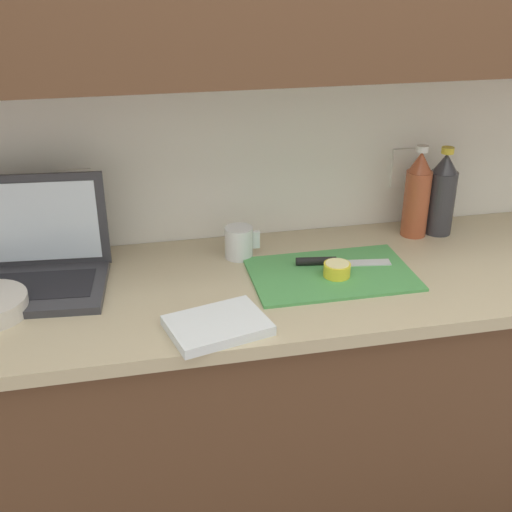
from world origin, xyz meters
The scene contains 10 objects.
wall_back centered at (0.00, 0.23, 1.56)m, with size 5.20×0.38×2.60m.
counter_unit centered at (0.02, 0.00, 0.47)m, with size 2.38×0.60×0.92m.
laptop centered at (-0.88, 0.10, 0.98)m, with size 0.36×0.29×0.27m.
cutting_board centered at (-0.13, -0.01, 0.92)m, with size 0.43×0.28×0.01m, color #4C9E51.
knife centered at (-0.13, 0.04, 0.94)m, with size 0.26×0.07×0.02m.
lemon_half_cut centered at (-0.12, -0.03, 0.95)m, with size 0.07×0.07×0.04m.
bottle_green_soda centered at (0.27, 0.20, 1.04)m, with size 0.08×0.08×0.27m.
bottle_oil_tall centered at (0.19, 0.20, 1.05)m, with size 0.08×0.08×0.28m.
measuring_cup centered at (-0.35, 0.15, 0.96)m, with size 0.10×0.08×0.09m.
dish_towel centered at (-0.47, -0.21, 0.93)m, with size 0.22×0.16×0.02m, color white.
Camera 1 is at (-0.64, -1.45, 1.71)m, focal length 45.00 mm.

